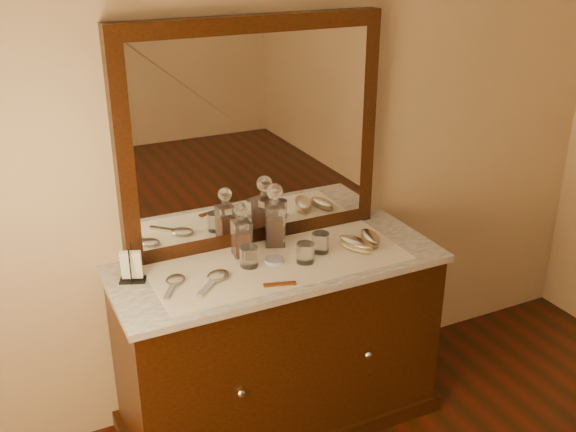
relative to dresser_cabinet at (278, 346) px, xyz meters
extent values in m
plane|color=tan|center=(0.00, 0.29, 0.99)|extent=(4.50, 4.50, 0.00)
cube|color=black|center=(0.00, 0.00, 0.00)|extent=(1.40, 0.55, 0.82)
cube|color=black|center=(0.00, 0.00, -0.37)|extent=(1.46, 0.59, 0.08)
sphere|color=silver|center=(-0.30, -0.28, 0.04)|extent=(0.04, 0.04, 0.04)
sphere|color=silver|center=(0.30, -0.28, 0.04)|extent=(0.04, 0.04, 0.04)
cube|color=white|center=(0.00, 0.00, 0.42)|extent=(1.44, 0.59, 0.03)
cube|color=black|center=(0.00, 0.25, 0.94)|extent=(1.20, 0.08, 1.00)
cube|color=white|center=(0.00, 0.21, 0.94)|extent=(1.06, 0.01, 0.86)
cube|color=silver|center=(0.00, -0.02, 0.44)|extent=(1.10, 0.45, 0.00)
cylinder|color=white|center=(-0.02, -0.01, 0.45)|extent=(0.09, 0.09, 0.01)
cube|color=maroon|center=(-0.09, -0.20, 0.45)|extent=(0.13, 0.06, 0.01)
cube|color=black|center=(-0.61, 0.10, 0.44)|extent=(0.12, 0.10, 0.01)
cylinder|color=black|center=(-0.62, 0.07, 0.52)|extent=(0.01, 0.01, 0.16)
cylinder|color=black|center=(-0.60, 0.13, 0.52)|extent=(0.01, 0.01, 0.16)
cube|color=white|center=(-0.61, 0.10, 0.51)|extent=(0.09, 0.07, 0.13)
cube|color=maroon|center=(-0.12, 0.11, 0.50)|extent=(0.07, 0.07, 0.11)
cube|color=white|center=(-0.12, 0.11, 0.52)|extent=(0.08, 0.08, 0.16)
cylinder|color=white|center=(-0.12, 0.11, 0.62)|extent=(0.03, 0.03, 0.03)
sphere|color=white|center=(-0.12, 0.11, 0.66)|extent=(0.07, 0.07, 0.06)
cube|color=maroon|center=(0.06, 0.15, 0.51)|extent=(0.09, 0.09, 0.13)
cube|color=white|center=(0.06, 0.15, 0.54)|extent=(0.11, 0.11, 0.19)
cylinder|color=white|center=(0.06, 0.15, 0.65)|extent=(0.05, 0.05, 0.03)
sphere|color=white|center=(0.06, 0.15, 0.70)|extent=(0.09, 0.09, 0.07)
ellipsoid|color=tan|center=(0.36, -0.05, 0.46)|extent=(0.13, 0.19, 0.03)
ellipsoid|color=silver|center=(0.36, -0.05, 0.48)|extent=(0.13, 0.19, 0.03)
ellipsoid|color=tan|center=(0.45, -0.02, 0.46)|extent=(0.10, 0.17, 0.02)
ellipsoid|color=silver|center=(0.45, -0.02, 0.48)|extent=(0.10, 0.17, 0.02)
ellipsoid|color=silver|center=(-0.45, 0.01, 0.45)|extent=(0.12, 0.12, 0.02)
cube|color=silver|center=(-0.50, -0.06, 0.45)|extent=(0.08, 0.12, 0.01)
ellipsoid|color=silver|center=(-0.29, -0.04, 0.45)|extent=(0.14, 0.14, 0.02)
cube|color=silver|center=(-0.36, -0.10, 0.45)|extent=(0.12, 0.11, 0.01)
cylinder|color=white|center=(0.10, -0.07, 0.49)|extent=(0.08, 0.08, 0.09)
cylinder|color=white|center=(-0.13, 0.00, 0.49)|extent=(0.08, 0.08, 0.09)
cylinder|color=white|center=(0.20, -0.01, 0.49)|extent=(0.08, 0.08, 0.09)
camera|label=1|loc=(-1.09, -2.33, 1.77)|focal=41.76mm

